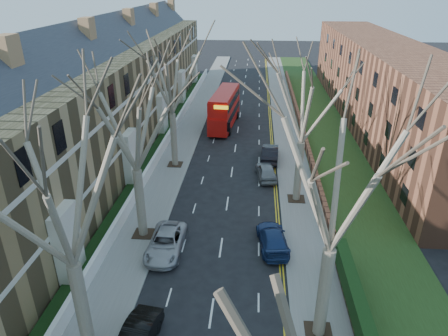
# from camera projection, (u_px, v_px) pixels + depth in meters

# --- Properties ---
(pavement_left) EXTENTS (3.00, 102.00, 0.12)m
(pavement_left) POSITION_uv_depth(u_px,v_px,m) (190.00, 128.00, 49.53)
(pavement_left) COLOR slate
(pavement_left) RESTS_ON ground
(pavement_right) EXTENTS (3.00, 102.00, 0.12)m
(pavement_right) POSITION_uv_depth(u_px,v_px,m) (287.00, 131.00, 48.66)
(pavement_right) COLOR slate
(pavement_right) RESTS_ON ground
(terrace_left) EXTENTS (9.70, 78.00, 13.60)m
(terrace_left) POSITION_uv_depth(u_px,v_px,m) (101.00, 101.00, 40.55)
(terrace_left) COLOR olive
(terrace_left) RESTS_ON ground
(flats_right) EXTENTS (13.97, 54.00, 10.00)m
(flats_right) POSITION_uv_depth(u_px,v_px,m) (381.00, 85.00, 49.33)
(flats_right) COLOR brown
(flats_right) RESTS_ON ground
(front_wall_left) EXTENTS (0.30, 78.00, 1.00)m
(front_wall_left) POSITION_uv_depth(u_px,v_px,m) (162.00, 148.00, 42.20)
(front_wall_left) COLOR white
(front_wall_left) RESTS_ON ground
(grass_verge_right) EXTENTS (6.00, 102.00, 0.06)m
(grass_verge_right) POSITION_uv_depth(u_px,v_px,m) (325.00, 131.00, 48.29)
(grass_verge_right) COLOR #233914
(grass_verge_right) RESTS_ON ground
(tree_left_mid) EXTENTS (10.50, 10.50, 14.71)m
(tree_left_mid) POSITION_uv_depth(u_px,v_px,m) (56.00, 180.00, 15.71)
(tree_left_mid) COLOR #726351
(tree_left_mid) RESTS_ON ground
(tree_left_far) EXTENTS (10.15, 10.15, 14.22)m
(tree_left_far) POSITION_uv_depth(u_px,v_px,m) (131.00, 112.00, 24.86)
(tree_left_far) COLOR #726351
(tree_left_far) RESTS_ON ground
(tree_left_dist) EXTENTS (10.50, 10.50, 14.71)m
(tree_left_dist) POSITION_uv_depth(u_px,v_px,m) (170.00, 68.00, 35.54)
(tree_left_dist) COLOR #726351
(tree_left_dist) RESTS_ON ground
(tree_right_mid) EXTENTS (10.50, 10.50, 14.71)m
(tree_right_mid) POSITION_uv_depth(u_px,v_px,m) (341.00, 168.00, 16.68)
(tree_right_mid) COLOR #726351
(tree_right_mid) RESTS_ON ground
(tree_right_far) EXTENTS (10.15, 10.15, 14.22)m
(tree_right_far) POSITION_uv_depth(u_px,v_px,m) (306.00, 91.00, 29.44)
(tree_right_far) COLOR #726351
(tree_right_far) RESTS_ON ground
(double_decker_bus) EXTENTS (3.30, 10.34, 4.28)m
(double_decker_bus) POSITION_uv_depth(u_px,v_px,m) (225.00, 110.00, 49.51)
(double_decker_bus) COLOR red
(double_decker_bus) RESTS_ON ground
(car_left_far) EXTENTS (2.29, 4.89, 1.35)m
(car_left_far) POSITION_uv_depth(u_px,v_px,m) (166.00, 243.00, 26.83)
(car_left_far) COLOR #A4A4AA
(car_left_far) RESTS_ON ground
(car_right_near) EXTENTS (2.43, 4.77, 1.33)m
(car_right_near) POSITION_uv_depth(u_px,v_px,m) (273.00, 238.00, 27.31)
(car_right_near) COLOR navy
(car_right_near) RESTS_ON ground
(car_right_mid) EXTENTS (2.19, 4.28, 1.39)m
(car_right_mid) POSITION_uv_depth(u_px,v_px,m) (266.00, 171.00, 36.86)
(car_right_mid) COLOR gray
(car_right_mid) RESTS_ON ground
(car_right_far) EXTENTS (1.91, 4.77, 1.54)m
(car_right_far) POSITION_uv_depth(u_px,v_px,m) (270.00, 153.00, 40.48)
(car_right_far) COLOR black
(car_right_far) RESTS_ON ground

